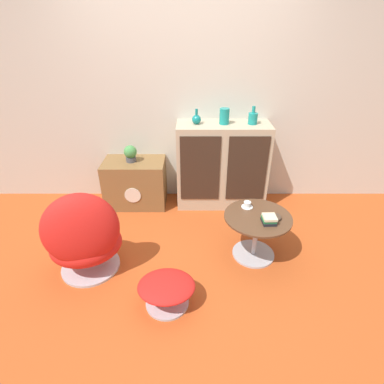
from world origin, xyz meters
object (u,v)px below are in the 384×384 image
at_px(vase_inner_left, 224,116).
at_px(bowl, 273,216).
at_px(egg_chair, 83,238).
at_px(vase_inner_right, 252,118).
at_px(book_stack, 269,219).
at_px(coffee_table, 256,230).
at_px(teacup, 247,205).
at_px(ottoman, 166,289).
at_px(potted_plant, 130,153).
at_px(vase_leftmost, 196,119).
at_px(tv_console, 135,183).
at_px(sideboard, 221,166).

relative_size(vase_inner_left, bowl, 1.28).
xyz_separation_m(egg_chair, vase_inner_right, (1.59, 1.22, 0.69)).
distance_m(egg_chair, vase_inner_left, 1.90).
bearing_deg(book_stack, coffee_table, 125.77).
relative_size(vase_inner_right, teacup, 1.80).
distance_m(ottoman, vase_inner_right, 2.02).
bearing_deg(potted_plant, vase_inner_left, 1.02).
bearing_deg(ottoman, vase_leftmost, 81.05).
height_order(egg_chair, book_stack, egg_chair).
bearing_deg(tv_console, sideboard, 0.86).
xyz_separation_m(sideboard, coffee_table, (0.25, -0.99, -0.21)).
bearing_deg(bowl, coffee_table, 165.92).
relative_size(coffee_table, vase_inner_right, 3.16).
distance_m(vase_inner_right, teacup, 1.04).
bearing_deg(vase_leftmost, bowl, -56.19).
xyz_separation_m(tv_console, ottoman, (0.49, -1.56, -0.12)).
bearing_deg(ottoman, book_stack, 29.15).
xyz_separation_m(potted_plant, book_stack, (1.39, -1.07, -0.18)).
height_order(coffee_table, book_stack, book_stack).
xyz_separation_m(coffee_table, teacup, (-0.08, 0.15, 0.18)).
height_order(teacup, book_stack, book_stack).
bearing_deg(vase_leftmost, teacup, -60.46).
distance_m(coffee_table, bowl, 0.22).
bearing_deg(coffee_table, egg_chair, -171.54).
xyz_separation_m(sideboard, vase_inner_right, (0.31, 0.00, 0.57)).
xyz_separation_m(teacup, book_stack, (0.15, -0.25, 0.01)).
bearing_deg(sideboard, vase_leftmost, 179.27).
distance_m(egg_chair, vase_leftmost, 1.70).
distance_m(vase_leftmost, teacup, 1.13).
relative_size(ottoman, book_stack, 3.42).
relative_size(tv_console, bowl, 5.42).
bearing_deg(book_stack, sideboard, 106.41).
height_order(potted_plant, teacup, potted_plant).
relative_size(coffee_table, vase_leftmost, 3.73).
xyz_separation_m(tv_console, vase_leftmost, (0.74, 0.02, 0.78)).
height_order(ottoman, book_stack, book_stack).
distance_m(ottoman, vase_leftmost, 1.83).
height_order(sideboard, book_stack, sideboard).
bearing_deg(vase_leftmost, book_stack, -60.22).
relative_size(egg_chair, vase_inner_left, 4.95).
distance_m(vase_inner_left, teacup, 1.06).
bearing_deg(book_stack, ottoman, -150.85).
xyz_separation_m(ottoman, coffee_table, (0.80, 0.59, 0.13)).
distance_m(vase_leftmost, vase_inner_right, 0.62).
distance_m(tv_console, coffee_table, 1.61).
bearing_deg(book_stack, potted_plant, 142.24).
height_order(tv_console, teacup, tv_console).
height_order(egg_chair, potted_plant, egg_chair).
bearing_deg(potted_plant, vase_leftmost, 1.43).
height_order(ottoman, vase_inner_left, vase_inner_left).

